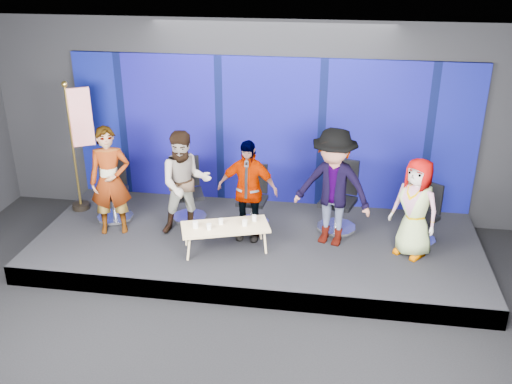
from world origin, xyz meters
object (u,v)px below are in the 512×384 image
at_px(mug_d, 245,223).
at_px(mug_e, 254,218).
at_px(chair_a, 114,198).
at_px(chair_d, 339,207).
at_px(mug_c, 221,221).
at_px(chair_e, 422,223).
at_px(panelist_b, 185,183).
at_px(panelist_c, 247,190).
at_px(chair_c, 253,205).
at_px(panelist_d, 333,188).
at_px(coffee_table, 225,228).
at_px(chair_b, 189,199).
at_px(flag_stand, 80,143).
at_px(panelist_a, 110,181).
at_px(mug_b, 209,227).
at_px(panelist_e, 415,208).
at_px(mug_a, 196,225).

relative_size(mug_d, mug_e, 1.07).
xyz_separation_m(chair_a, mug_d, (2.38, -0.74, 0.09)).
bearing_deg(chair_d, mug_c, -134.99).
relative_size(chair_e, mug_e, 10.44).
distance_m(chair_a, panelist_b, 1.47).
height_order(mug_d, mug_e, mug_d).
distance_m(panelist_c, mug_e, 0.45).
distance_m(chair_c, panelist_d, 1.51).
xyz_separation_m(chair_c, chair_d, (1.41, 0.03, 0.05)).
height_order(chair_d, coffee_table, chair_d).
height_order(panelist_c, chair_e, panelist_c).
xyz_separation_m(chair_b, flag_stand, (-1.89, 0.10, 0.86)).
xyz_separation_m(panelist_a, mug_b, (1.69, -0.47, -0.43)).
xyz_separation_m(chair_c, mug_c, (-0.34, -0.91, 0.12)).
xyz_separation_m(chair_d, coffee_table, (-1.68, -0.99, -0.01)).
height_order(panelist_a, panelist_d, panelist_d).
bearing_deg(chair_c, panelist_c, -85.81).
bearing_deg(panelist_e, chair_e, 103.00).
bearing_deg(mug_d, coffee_table, -169.93).
xyz_separation_m(chair_a, mug_e, (2.50, -0.56, 0.09)).
distance_m(panelist_a, flag_stand, 1.17).
relative_size(panelist_c, mug_a, 15.81).
height_order(chair_b, mug_d, chair_b).
relative_size(chair_e, flag_stand, 0.41).
bearing_deg(panelist_b, mug_e, -33.69).
height_order(panelist_c, mug_c, panelist_c).
height_order(chair_a, mug_a, chair_a).
bearing_deg(mug_a, panelist_e, 7.82).
height_order(chair_b, mug_a, chair_b).
relative_size(panelist_d, chair_e, 1.98).
height_order(panelist_a, chair_d, panelist_a).
bearing_deg(panelist_d, mug_a, -145.98).
xyz_separation_m(panelist_a, flag_stand, (-0.82, 0.76, 0.33)).
xyz_separation_m(chair_c, mug_e, (0.14, -0.72, 0.12)).
distance_m(panelist_d, mug_a, 2.15).
distance_m(panelist_e, mug_c, 2.89).
distance_m(panelist_a, chair_d, 3.68).
distance_m(chair_d, panelist_e, 1.36).
distance_m(panelist_a, mug_b, 1.81).
height_order(chair_e, mug_a, chair_e).
relative_size(chair_d, panelist_e, 0.75).
bearing_deg(panelist_a, panelist_d, -14.41).
xyz_separation_m(panelist_e, flag_stand, (-5.52, 0.78, 0.44)).
bearing_deg(mug_c, panelist_c, 50.14).
bearing_deg(mug_b, panelist_c, 51.47).
distance_m(mug_a, mug_b, 0.21).
xyz_separation_m(panelist_c, mug_d, (0.03, -0.40, -0.36)).
xyz_separation_m(chair_a, coffee_table, (2.09, -0.80, 0.01)).
bearing_deg(chair_b, panelist_d, -32.59).
bearing_deg(mug_e, panelist_c, 122.96).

